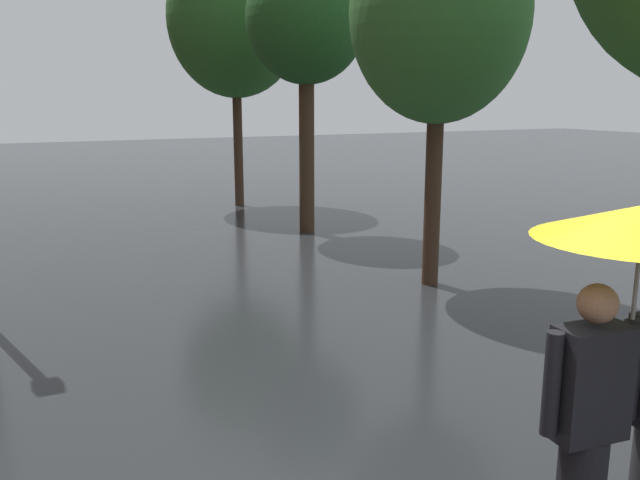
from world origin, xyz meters
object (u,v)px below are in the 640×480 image
Objects in this scene: street_tree_3 at (235,18)px; couple_under_umbrella at (633,333)px; street_tree_2 at (306,22)px; street_tree_1 at (439,14)px.

couple_under_umbrella is (-2.13, -13.06, -3.00)m from street_tree_3.
couple_under_umbrella is (-2.31, -9.41, -2.59)m from street_tree_2.
couple_under_umbrella is at bearing -99.25° from street_tree_3.
street_tree_2 is 0.84× the size of street_tree_3.
street_tree_3 is at bearing 91.78° from street_tree_1.
couple_under_umbrella is at bearing -114.27° from street_tree_1.
street_tree_3 is 13.57m from couple_under_umbrella.
street_tree_2 is at bearing -87.19° from street_tree_3.
street_tree_2 is 3.68m from street_tree_3.
street_tree_1 is 0.83× the size of street_tree_3.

